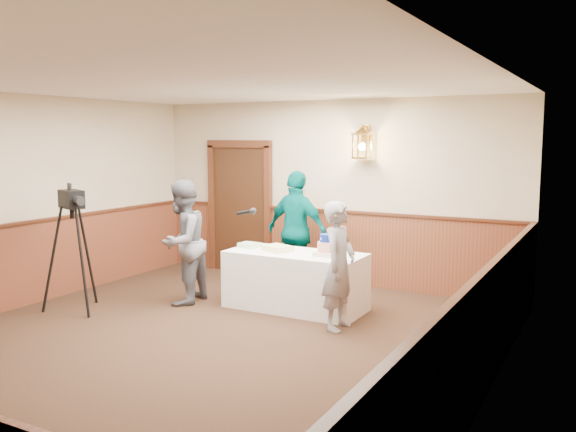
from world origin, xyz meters
name	(u,v)px	position (x,y,z in m)	size (l,w,h in m)	color
ground	(190,349)	(0.00, 0.00, 0.00)	(7.00, 7.00, 0.00)	black
room_shell	(209,203)	(-0.05, 0.45, 1.52)	(6.02, 7.02, 2.81)	#C2AC91
display_table	(295,281)	(0.26, 1.90, 0.38)	(1.80, 0.80, 0.75)	white
tiered_cake	(326,247)	(0.70, 1.88, 0.86)	(0.29, 0.29, 0.28)	beige
sheet_cake_yellow	(277,248)	(0.01, 1.87, 0.79)	(0.36, 0.27, 0.07)	#F7F693
sheet_cake_green	(249,245)	(-0.46, 1.93, 0.78)	(0.27, 0.21, 0.06)	#A2CD91
interviewer	(182,242)	(-1.21, 1.42, 0.84)	(1.54, 0.88, 1.67)	slate
baker	(339,266)	(1.10, 1.39, 0.75)	(0.55, 0.36, 1.51)	gray
assistant_p	(297,231)	(-0.18, 2.78, 0.88)	(1.03, 0.43, 1.76)	#00615E
tv_camera_rig	(74,257)	(-2.19, 0.45, 0.71)	(0.61, 0.58, 1.57)	black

